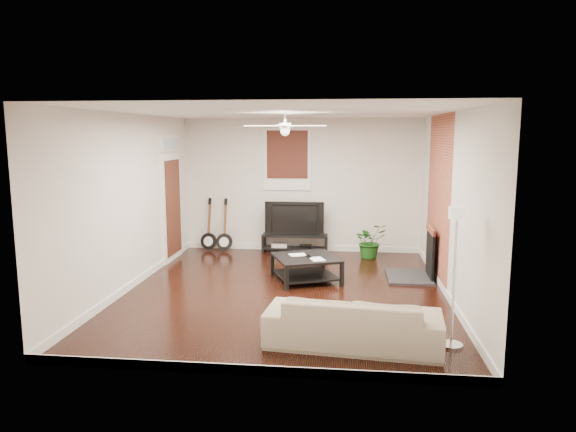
# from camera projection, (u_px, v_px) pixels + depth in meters

# --- Properties ---
(room) EXTENTS (5.01, 6.01, 2.81)m
(room) POSITION_uv_depth(u_px,v_px,m) (285.00, 204.00, 8.17)
(room) COLOR black
(room) RESTS_ON ground
(brick_accent) EXTENTS (0.02, 2.20, 2.80)m
(brick_accent) POSITION_uv_depth(u_px,v_px,m) (438.00, 198.00, 8.88)
(brick_accent) COLOR #A64A35
(brick_accent) RESTS_ON floor
(fireplace) EXTENTS (0.80, 1.10, 0.92)m
(fireplace) POSITION_uv_depth(u_px,v_px,m) (419.00, 252.00, 9.06)
(fireplace) COLOR black
(fireplace) RESTS_ON floor
(window_back) EXTENTS (1.00, 0.06, 1.30)m
(window_back) POSITION_uv_depth(u_px,v_px,m) (287.00, 159.00, 11.03)
(window_back) COLOR #38130F
(window_back) RESTS_ON wall_back
(door_left) EXTENTS (0.08, 1.00, 2.50)m
(door_left) POSITION_uv_depth(u_px,v_px,m) (172.00, 197.00, 10.33)
(door_left) COLOR white
(door_left) RESTS_ON wall_left
(tv_stand) EXTENTS (1.37, 0.37, 0.38)m
(tv_stand) POSITION_uv_depth(u_px,v_px,m) (295.00, 243.00, 11.10)
(tv_stand) COLOR black
(tv_stand) RESTS_ON floor
(tv) EXTENTS (1.23, 0.16, 0.71)m
(tv) POSITION_uv_depth(u_px,v_px,m) (295.00, 218.00, 11.04)
(tv) COLOR black
(tv) RESTS_ON tv_stand
(coffee_table) EXTENTS (1.31, 1.31, 0.42)m
(coffee_table) POSITION_uv_depth(u_px,v_px,m) (306.00, 269.00, 8.96)
(coffee_table) COLOR black
(coffee_table) RESTS_ON floor
(sofa) EXTENTS (2.12, 1.00, 0.60)m
(sofa) POSITION_uv_depth(u_px,v_px,m) (353.00, 321.00, 6.19)
(sofa) COLOR #C1B090
(sofa) RESTS_ON floor
(floor_lamp) EXTENTS (0.30, 0.30, 1.67)m
(floor_lamp) POSITION_uv_depth(u_px,v_px,m) (454.00, 277.00, 6.08)
(floor_lamp) COLOR silver
(floor_lamp) RESTS_ON floor
(potted_plant) EXTENTS (0.83, 0.80, 0.71)m
(potted_plant) POSITION_uv_depth(u_px,v_px,m) (370.00, 241.00, 10.56)
(potted_plant) COLOR #195017
(potted_plant) RESTS_ON floor
(guitar_left) EXTENTS (0.38, 0.29, 1.14)m
(guitar_left) POSITION_uv_depth(u_px,v_px,m) (208.00, 224.00, 11.21)
(guitar_left) COLOR black
(guitar_left) RESTS_ON floor
(guitar_right) EXTENTS (0.36, 0.26, 1.14)m
(guitar_right) POSITION_uv_depth(u_px,v_px,m) (224.00, 225.00, 11.15)
(guitar_right) COLOR black
(guitar_right) RESTS_ON floor
(ceiling_fan) EXTENTS (1.24, 1.24, 0.32)m
(ceiling_fan) POSITION_uv_depth(u_px,v_px,m) (285.00, 126.00, 7.99)
(ceiling_fan) COLOR white
(ceiling_fan) RESTS_ON ceiling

